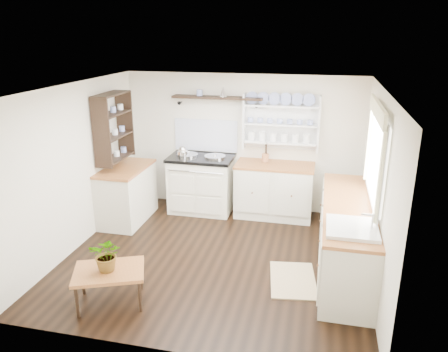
# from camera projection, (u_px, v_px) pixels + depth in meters

# --- Properties ---
(floor) EXTENTS (4.00, 3.80, 0.01)m
(floor) POSITION_uv_depth(u_px,v_px,m) (216.00, 257.00, 6.00)
(floor) COLOR black
(floor) RESTS_ON ground
(wall_back) EXTENTS (4.00, 0.02, 2.30)m
(wall_back) POSITION_uv_depth(u_px,v_px,m) (242.00, 143.00, 7.39)
(wall_back) COLOR silver
(wall_back) RESTS_ON ground
(wall_right) EXTENTS (0.02, 3.80, 2.30)m
(wall_right) POSITION_uv_depth(u_px,v_px,m) (377.00, 190.00, 5.21)
(wall_right) COLOR silver
(wall_right) RESTS_ON ground
(wall_left) EXTENTS (0.02, 3.80, 2.30)m
(wall_left) POSITION_uv_depth(u_px,v_px,m) (76.00, 168.00, 6.06)
(wall_left) COLOR silver
(wall_left) RESTS_ON ground
(ceiling) EXTENTS (4.00, 3.80, 0.01)m
(ceiling) POSITION_uv_depth(u_px,v_px,m) (214.00, 88.00, 5.27)
(ceiling) COLOR white
(ceiling) RESTS_ON wall_back
(window) EXTENTS (0.08, 1.55, 1.22)m
(window) POSITION_uv_depth(u_px,v_px,m) (375.00, 153.00, 5.23)
(window) COLOR white
(window) RESTS_ON wall_right
(aga_cooker) EXTENTS (1.07, 0.74, 0.99)m
(aga_cooker) POSITION_uv_depth(u_px,v_px,m) (202.00, 183.00, 7.43)
(aga_cooker) COLOR white
(aga_cooker) RESTS_ON floor
(back_cabinets) EXTENTS (1.27, 0.63, 0.90)m
(back_cabinets) POSITION_uv_depth(u_px,v_px,m) (274.00, 190.00, 7.21)
(back_cabinets) COLOR beige
(back_cabinets) RESTS_ON floor
(right_cabinets) EXTENTS (0.62, 2.43, 0.90)m
(right_cabinets) POSITION_uv_depth(u_px,v_px,m) (346.00, 236.00, 5.59)
(right_cabinets) COLOR beige
(right_cabinets) RESTS_ON floor
(belfast_sink) EXTENTS (0.55, 0.60, 0.45)m
(belfast_sink) POSITION_uv_depth(u_px,v_px,m) (351.00, 238.00, 4.79)
(belfast_sink) COLOR white
(belfast_sink) RESTS_ON right_cabinets
(left_cabinets) EXTENTS (0.62, 1.13, 0.90)m
(left_cabinets) POSITION_uv_depth(u_px,v_px,m) (127.00, 193.00, 7.05)
(left_cabinets) COLOR beige
(left_cabinets) RESTS_ON floor
(plate_rack) EXTENTS (1.20, 0.22, 0.90)m
(plate_rack) POSITION_uv_depth(u_px,v_px,m) (281.00, 121.00, 7.09)
(plate_rack) COLOR white
(plate_rack) RESTS_ON wall_back
(high_shelf) EXTENTS (1.50, 0.29, 0.16)m
(high_shelf) POSITION_uv_depth(u_px,v_px,m) (217.00, 98.00, 7.12)
(high_shelf) COLOR black
(high_shelf) RESTS_ON wall_back
(left_shelving) EXTENTS (0.28, 0.80, 1.05)m
(left_shelving) POSITION_uv_depth(u_px,v_px,m) (114.00, 127.00, 6.73)
(left_shelving) COLOR black
(left_shelving) RESTS_ON wall_left
(kettle) EXTENTS (0.18, 0.18, 0.22)m
(kettle) POSITION_uv_depth(u_px,v_px,m) (183.00, 153.00, 7.21)
(kettle) COLOR silver
(kettle) RESTS_ON aga_cooker
(utensil_crock) EXTENTS (0.11, 0.11, 0.13)m
(utensil_crock) POSITION_uv_depth(u_px,v_px,m) (265.00, 158.00, 7.15)
(utensil_crock) COLOR #A9683E
(utensil_crock) RESTS_ON back_cabinets
(center_table) EXTENTS (0.92, 0.80, 0.42)m
(center_table) POSITION_uv_depth(u_px,v_px,m) (109.00, 274.00, 4.89)
(center_table) COLOR brown
(center_table) RESTS_ON floor
(potted_plant) EXTENTS (0.38, 0.34, 0.40)m
(potted_plant) POSITION_uv_depth(u_px,v_px,m) (107.00, 254.00, 4.82)
(potted_plant) COLOR #3F7233
(potted_plant) RESTS_ON center_table
(floor_rug) EXTENTS (0.66, 0.92, 0.02)m
(floor_rug) POSITION_uv_depth(u_px,v_px,m) (293.00, 280.00, 5.44)
(floor_rug) COLOR #9D8C5B
(floor_rug) RESTS_ON floor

